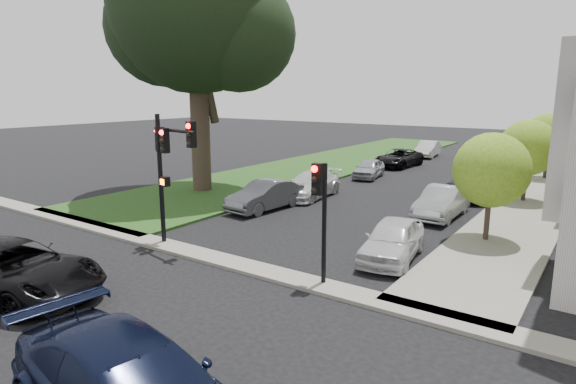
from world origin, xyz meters
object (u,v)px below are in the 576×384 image
Objects in this scene: small_tree_c at (549,135)px; traffic_signal_main at (167,157)px; car_cross_near at (12,270)px; car_parked_7 at (369,168)px; traffic_signal_secondary at (321,201)px; car_parked_8 at (399,158)px; car_parked_2 at (472,184)px; car_parked_4 at (511,159)px; small_tree_b at (528,148)px; car_parked_0 at (393,239)px; car_parked_6 at (310,185)px; small_tree_a at (491,170)px; car_parked_1 at (442,202)px; car_parked_9 at (428,149)px; car_parked_5 at (265,195)px; eucalyptus at (195,8)px.

traffic_signal_main is at bearing -112.24° from small_tree_c.
car_cross_near is 23.18m from car_parked_7.
car_parked_8 is (-6.95, 23.34, -1.91)m from traffic_signal_secondary.
car_parked_4 is (-0.12, 11.48, 0.08)m from car_parked_2.
car_parked_0 is (-2.22, -12.09, -2.17)m from small_tree_b.
car_parked_6 is at bearing 91.21° from traffic_signal_main.
car_cross_near is (-9.87, -12.83, -2.04)m from small_tree_a.
small_tree_b is 23.37m from car_cross_near.
traffic_signal_main reaches higher than car_parked_7.
car_parked_0 is 0.76× the size of car_parked_4.
car_parked_8 is (-7.37, -3.41, -0.11)m from car_parked_4.
traffic_signal_main is 1.14× the size of car_parked_1.
car_parked_9 is at bearing 124.42° from small_tree_b.
car_parked_7 is 12.64m from car_parked_9.
car_parked_5 is 0.91× the size of car_parked_6.
traffic_signal_main is 1.32× the size of car_parked_7.
car_parked_9 is (-7.41, 3.46, -0.09)m from car_parked_4.
car_cross_near is 1.32× the size of car_parked_9.
traffic_signal_main is at bearing -99.06° from car_parked_7.
small_tree_c is 4.68m from car_parked_4.
car_parked_8 is (-7.48, 13.35, -0.03)m from car_parked_1.
car_parked_7 is (6.06, 9.62, -9.50)m from eucalyptus.
car_parked_9 is (-6.99, 30.22, -1.89)m from traffic_signal_secondary.
eucalyptus is 2.90× the size of car_parked_2.
car_parked_2 is at bearing 54.28° from car_parked_5.
small_tree_b is 1.16× the size of car_parked_7.
car_parked_4 reaches higher than car_parked_7.
car_parked_2 is at bearing 82.68° from car_parked_0.
car_parked_4 reaches higher than car_parked_6.
car_parked_6 is (-6.72, 10.21, -1.90)m from traffic_signal_secondary.
car_parked_4 reaches higher than car_parked_2.
small_tree_c is at bearing 79.11° from car_parked_1.
eucalyptus is at bearing -171.47° from car_parked_1.
small_tree_c is 13.97m from car_parked_1.
small_tree_b is at bearing 58.09° from traffic_signal_main.
small_tree_b is 13.69m from car_parked_5.
eucalyptus reaches higher than car_parked_1.
car_parked_5 is at bearing -99.56° from car_parked_6.
traffic_signal_main is at bearing -121.91° from small_tree_b.
car_cross_near is 1.02× the size of car_parked_4.
car_parked_8 is 1.16× the size of car_parked_9.
car_parked_8 is at bearing 91.08° from traffic_signal_main.
small_tree_b is 18.00m from car_parked_9.
car_parked_0 is 0.95× the size of car_parked_5.
car_parked_5 is 3.68m from car_parked_6.
small_tree_b is 8.07m from small_tree_c.
small_tree_a is 16.31m from car_cross_near.
traffic_signal_secondary is at bearing -61.36° from car_parked_6.
traffic_signal_main is at bearing -143.22° from small_tree_a.
traffic_signal_main is at bearing -51.65° from eucalyptus.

